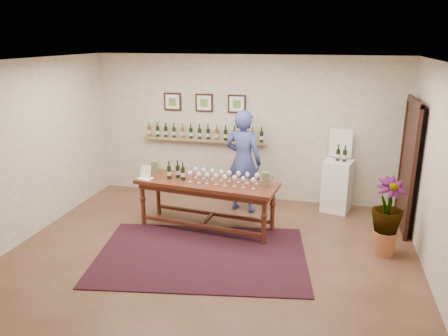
% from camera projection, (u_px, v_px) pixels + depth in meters
% --- Properties ---
extents(ground, '(6.00, 6.00, 0.00)m').
position_uv_depth(ground, '(212.00, 253.00, 6.54)').
color(ground, '#523224').
rests_on(ground, ground).
extents(room_shell, '(6.00, 6.00, 6.00)m').
position_uv_depth(room_shell, '(358.00, 158.00, 7.47)').
color(room_shell, '#EDE6C9').
rests_on(room_shell, ground).
extents(rug, '(3.36, 2.51, 0.02)m').
position_uv_depth(rug, '(201.00, 255.00, 6.46)').
color(rug, '#4F140E').
rests_on(rug, ground).
extents(tasting_table, '(2.41, 1.02, 0.83)m').
position_uv_depth(tasting_table, '(207.00, 189.00, 7.21)').
color(tasting_table, '#4F1713').
rests_on(tasting_table, ground).
extents(table_glasses, '(1.43, 0.44, 0.19)m').
position_uv_depth(table_glasses, '(223.00, 177.00, 7.07)').
color(table_glasses, silver).
rests_on(table_glasses, tasting_table).
extents(table_bottles, '(0.29, 0.17, 0.31)m').
position_uv_depth(table_bottles, '(177.00, 170.00, 7.29)').
color(table_bottles, black).
rests_on(table_bottles, tasting_table).
extents(pitcher_left, '(0.14, 0.14, 0.22)m').
position_uv_depth(pitcher_left, '(154.00, 167.00, 7.58)').
color(pitcher_left, '#5E6841').
rests_on(pitcher_left, tasting_table).
extents(pitcher_right, '(0.17, 0.17, 0.24)m').
position_uv_depth(pitcher_right, '(265.00, 179.00, 6.91)').
color(pitcher_right, '#5E6841').
rests_on(pitcher_right, tasting_table).
extents(menu_card, '(0.27, 0.22, 0.22)m').
position_uv_depth(menu_card, '(146.00, 172.00, 7.32)').
color(menu_card, white).
rests_on(menu_card, tasting_table).
extents(display_pedestal, '(0.59, 0.59, 0.96)m').
position_uv_depth(display_pedestal, '(337.00, 186.00, 8.04)').
color(display_pedestal, white).
rests_on(display_pedestal, ground).
extents(pedestal_bottles, '(0.32, 0.16, 0.31)m').
position_uv_depth(pedestal_bottles, '(342.00, 153.00, 7.83)').
color(pedestal_bottles, black).
rests_on(pedestal_bottles, display_pedestal).
extents(info_sign, '(0.41, 0.13, 0.57)m').
position_uv_depth(info_sign, '(341.00, 143.00, 7.96)').
color(info_sign, white).
rests_on(info_sign, display_pedestal).
extents(potted_plant, '(0.67, 0.67, 1.03)m').
position_uv_depth(potted_plant, '(387.00, 217.00, 6.33)').
color(potted_plant, '#A95E38').
rests_on(potted_plant, ground).
extents(person, '(0.77, 0.60, 1.89)m').
position_uv_depth(person, '(243.00, 161.00, 7.91)').
color(person, '#384484').
rests_on(person, ground).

